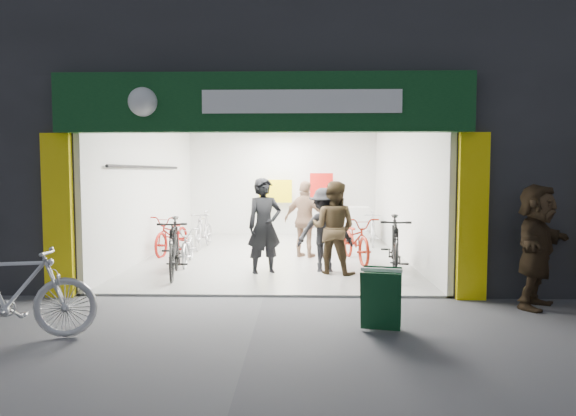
{
  "coord_description": "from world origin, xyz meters",
  "views": [
    {
      "loc": [
        0.61,
        -8.03,
        2.0
      ],
      "look_at": [
        0.35,
        1.5,
        1.32
      ],
      "focal_mm": 32.0,
      "sensor_mm": 36.0,
      "label": 1
    }
  ],
  "objects_px": {
    "bike_right_front": "(395,246)",
    "parked_bike": "(12,293)",
    "sandwich_board": "(381,297)",
    "bike_left_front": "(188,245)"
  },
  "relations": [
    {
      "from": "bike_right_front",
      "to": "parked_bike",
      "type": "relative_size",
      "value": 1.03
    },
    {
      "from": "parked_bike",
      "to": "sandwich_board",
      "type": "relative_size",
      "value": 2.5
    },
    {
      "from": "parked_bike",
      "to": "bike_right_front",
      "type": "bearing_deg",
      "value": -66.8
    },
    {
      "from": "bike_right_front",
      "to": "parked_bike",
      "type": "bearing_deg",
      "value": -134.98
    },
    {
      "from": "bike_right_front",
      "to": "sandwich_board",
      "type": "bearing_deg",
      "value": -94.48
    },
    {
      "from": "bike_left_front",
      "to": "bike_right_front",
      "type": "bearing_deg",
      "value": -20.94
    },
    {
      "from": "bike_left_front",
      "to": "parked_bike",
      "type": "relative_size",
      "value": 0.85
    },
    {
      "from": "bike_left_front",
      "to": "sandwich_board",
      "type": "xyz_separation_m",
      "value": [
        3.42,
        -4.39,
        -0.01
      ]
    },
    {
      "from": "bike_right_front",
      "to": "sandwich_board",
      "type": "relative_size",
      "value": 2.56
    },
    {
      "from": "parked_bike",
      "to": "sandwich_board",
      "type": "distance_m",
      "value": 4.45
    }
  ]
}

